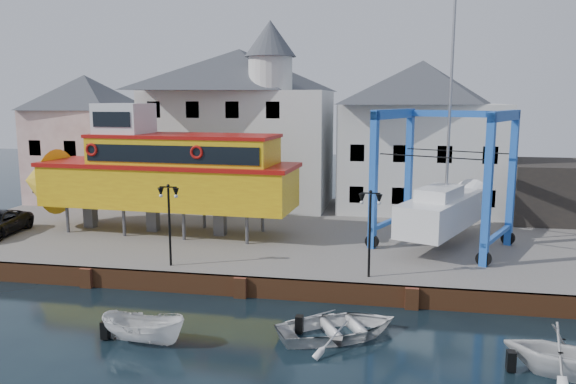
# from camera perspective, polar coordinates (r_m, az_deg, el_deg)

# --- Properties ---
(ground) EXTENTS (140.00, 140.00, 0.00)m
(ground) POSITION_cam_1_polar(r_m,az_deg,el_deg) (27.44, -4.81, -10.60)
(ground) COLOR black
(ground) RESTS_ON ground
(hardstanding) EXTENTS (44.00, 22.00, 1.00)m
(hardstanding) POSITION_cam_1_polar(r_m,az_deg,el_deg) (37.56, -0.38, -4.24)
(hardstanding) COLOR #615B54
(hardstanding) RESTS_ON ground
(quay_wall) EXTENTS (44.00, 0.47, 1.00)m
(quay_wall) POSITION_cam_1_polar(r_m,az_deg,el_deg) (27.36, -4.77, -9.55)
(quay_wall) COLOR brown
(quay_wall) RESTS_ON ground
(building_pink) EXTENTS (8.00, 7.00, 10.30)m
(building_pink) POSITION_cam_1_polar(r_m,az_deg,el_deg) (49.66, -19.70, 5.17)
(building_pink) COLOR tan
(building_pink) RESTS_ON hardstanding
(building_white_main) EXTENTS (14.00, 8.30, 14.00)m
(building_white_main) POSITION_cam_1_polar(r_m,az_deg,el_deg) (44.85, -4.75, 6.81)
(building_white_main) COLOR silver
(building_white_main) RESTS_ON hardstanding
(building_white_right) EXTENTS (12.00, 8.00, 11.20)m
(building_white_right) POSITION_cam_1_polar(r_m,az_deg,el_deg) (43.96, 13.29, 5.57)
(building_white_right) COLOR silver
(building_white_right) RESTS_ON hardstanding
(shed_dark) EXTENTS (8.00, 7.00, 4.00)m
(shed_dark) POSITION_cam_1_polar(r_m,az_deg,el_deg) (44.00, 26.34, 0.12)
(shed_dark) COLOR black
(shed_dark) RESTS_ON hardstanding
(lamp_post_left) EXTENTS (1.12, 0.32, 4.20)m
(lamp_post_left) POSITION_cam_1_polar(r_m,az_deg,el_deg) (28.71, -12.02, -1.23)
(lamp_post_left) COLOR black
(lamp_post_left) RESTS_ON hardstanding
(lamp_post_right) EXTENTS (1.12, 0.32, 4.20)m
(lamp_post_right) POSITION_cam_1_polar(r_m,az_deg,el_deg) (26.56, 8.35, -1.98)
(lamp_post_right) COLOR black
(lamp_post_right) RESTS_ON hardstanding
(tour_boat) EXTENTS (18.86, 5.53, 8.11)m
(tour_boat) POSITION_cam_1_polar(r_m,az_deg,el_deg) (36.44, -13.67, 1.99)
(tour_boat) COLOR #59595E
(tour_boat) RESTS_ON hardstanding
(travel_lift) EXTENTS (8.57, 10.10, 14.98)m
(travel_lift) POSITION_cam_1_polar(r_m,az_deg,el_deg) (33.91, 15.90, -0.93)
(travel_lift) COLOR blue
(travel_lift) RESTS_ON hardstanding
(motorboat_a) EXTENTS (3.65, 1.67, 1.37)m
(motorboat_a) POSITION_cam_1_polar(r_m,az_deg,el_deg) (23.35, -14.42, -14.59)
(motorboat_a) COLOR silver
(motorboat_a) RESTS_ON ground
(motorboat_b) EXTENTS (6.07, 5.50, 1.03)m
(motorboat_b) POSITION_cam_1_polar(r_m,az_deg,el_deg) (23.26, 5.17, -14.41)
(motorboat_b) COLOR silver
(motorboat_b) RESTS_ON ground
(motorboat_c) EXTENTS (4.54, 4.22, 1.96)m
(motorboat_c) POSITION_cam_1_polar(r_m,az_deg,el_deg) (22.33, 25.85, -16.44)
(motorboat_c) COLOR silver
(motorboat_c) RESTS_ON ground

